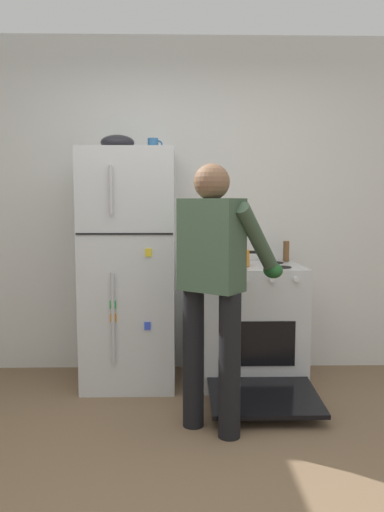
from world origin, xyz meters
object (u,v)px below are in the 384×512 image
at_px(pepper_mill, 286,251).
at_px(mixing_bowl, 118,143).
at_px(red_pot, 232,258).
at_px(coffee_mug, 153,145).
at_px(refrigerator, 130,268).
at_px(stove_range, 252,325).
at_px(person_cook, 215,274).

height_order(pepper_mill, mixing_bowl, mixing_bowl).
height_order(red_pot, coffee_mug, coffee_mug).
height_order(refrigerator, pepper_mill, refrigerator).
bearing_deg(pepper_mill, red_pot, -151.48).
distance_m(red_pot, coffee_mug, 1.04).
bearing_deg(pepper_mill, refrigerator, -170.77).
relative_size(refrigerator, coffee_mug, 15.75).
distance_m(stove_range, red_pot, 0.55).
distance_m(refrigerator, mixing_bowl, 0.94).
bearing_deg(pepper_mill, coffee_mug, -171.88).
distance_m(stove_range, pepper_mill, 0.66).
xyz_separation_m(person_cook, coffee_mug, (-0.41, 0.91, 0.86)).
distance_m(refrigerator, pepper_mill, 1.25).
bearing_deg(stove_range, person_cook, -112.34).
height_order(refrigerator, person_cook, refrigerator).
height_order(red_pot, mixing_bowl, mixing_bowl).
bearing_deg(mixing_bowl, person_cook, -52.04).
height_order(red_pot, pepper_mill, pepper_mill).
distance_m(pepper_mill, mixing_bowl, 1.57).
distance_m(refrigerator, red_pot, 0.78).
xyz_separation_m(stove_range, coffee_mug, (-0.75, 0.07, 1.37)).
xyz_separation_m(person_cook, mixing_bowl, (-0.67, 0.86, 0.86)).
relative_size(red_pot, pepper_mill, 2.19).
distance_m(refrigerator, stove_range, 1.03).
relative_size(refrigerator, stove_range, 1.45).
xyz_separation_m(stove_range, person_cook, (-0.34, -0.84, 0.51)).
distance_m(coffee_mug, mixing_bowl, 0.27).
xyz_separation_m(pepper_mill, mixing_bowl, (-1.31, -0.20, 0.83)).
bearing_deg(person_cook, red_pot, 77.10).
distance_m(person_cook, pepper_mill, 1.24).
height_order(coffee_mug, mixing_bowl, mixing_bowl).
bearing_deg(coffee_mug, pepper_mill, 8.12).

